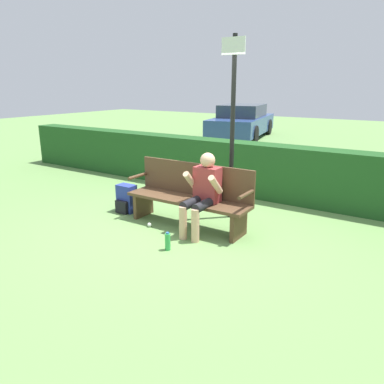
{
  "coord_description": "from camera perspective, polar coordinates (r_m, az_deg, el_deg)",
  "views": [
    {
      "loc": [
        2.94,
        -4.4,
        2.06
      ],
      "look_at": [
        0.15,
        -0.1,
        0.58
      ],
      "focal_mm": 35.0,
      "sensor_mm": 36.0,
      "label": 1
    }
  ],
  "objects": [
    {
      "name": "ground_plane",
      "position": [
        5.69,
        -0.72,
        -5.19
      ],
      "size": [
        40.0,
        40.0,
        0.0
      ],
      "primitive_type": "plane",
      "color": "#668E4C"
    },
    {
      "name": "hedge_back",
      "position": [
        7.27,
        8.33,
        3.54
      ],
      "size": [
        12.0,
        0.49,
        1.01
      ],
      "color": "#1E4C1E",
      "rests_on": "ground"
    },
    {
      "name": "park_bench",
      "position": [
        5.59,
        -0.3,
        -0.49
      ],
      "size": [
        1.95,
        0.48,
        0.93
      ],
      "color": "#513823",
      "rests_on": "ground"
    },
    {
      "name": "person_seated",
      "position": [
        5.27,
        1.69,
        0.26
      ],
      "size": [
        0.5,
        0.64,
        1.14
      ],
      "color": "#993333",
      "rests_on": "ground"
    },
    {
      "name": "backpack",
      "position": [
        6.34,
        -9.99,
        -1.09
      ],
      "size": [
        0.31,
        0.26,
        0.46
      ],
      "color": "#283893",
      "rests_on": "ground"
    },
    {
      "name": "water_bottle",
      "position": [
        4.87,
        -3.72,
        -7.55
      ],
      "size": [
        0.07,
        0.07,
        0.24
      ],
      "color": "green",
      "rests_on": "ground"
    },
    {
      "name": "signpost",
      "position": [
        5.76,
        6.19,
        10.83
      ],
      "size": [
        0.37,
        0.09,
        2.76
      ],
      "color": "black",
      "rests_on": "ground"
    },
    {
      "name": "parked_car",
      "position": [
        15.35,
        7.62,
        10.58
      ],
      "size": [
        2.54,
        4.56,
        1.3
      ],
      "rotation": [
        0.0,
        0.0,
        1.76
      ],
      "color": "#2D4784",
      "rests_on": "ground"
    },
    {
      "name": "litter_crumple",
      "position": [
        5.68,
        -6.49,
        -4.98
      ],
      "size": [
        0.07,
        0.07,
        0.07
      ],
      "color": "silver",
      "rests_on": "ground"
    }
  ]
}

